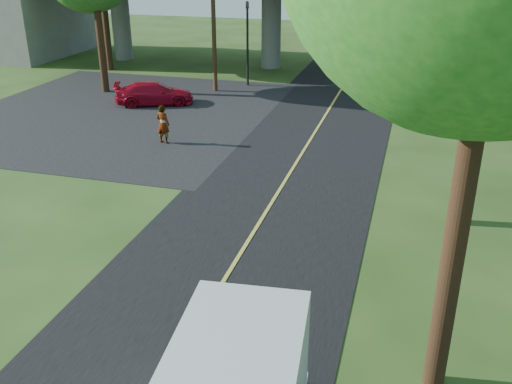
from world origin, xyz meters
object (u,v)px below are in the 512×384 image
at_px(utility_pole, 213,14).
at_px(pedestrian, 163,124).
at_px(traffic_signal, 247,35).
at_px(red_sedan, 154,93).

bearing_deg(utility_pole, pedestrian, -83.94).
height_order(traffic_signal, pedestrian, traffic_signal).
height_order(traffic_signal, utility_pole, utility_pole).
relative_size(traffic_signal, red_sedan, 1.18).
distance_m(traffic_signal, red_sedan, 7.50).
xyz_separation_m(traffic_signal, red_sedan, (-3.77, -5.95, -2.56)).
bearing_deg(pedestrian, utility_pole, -75.22).
bearing_deg(traffic_signal, utility_pole, -126.87).
height_order(red_sedan, pedestrian, pedestrian).
bearing_deg(red_sedan, utility_pole, -53.73).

